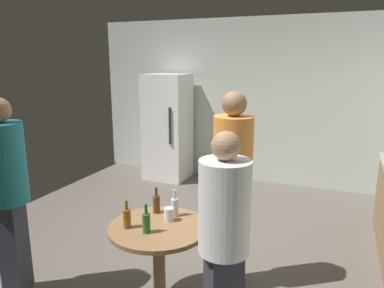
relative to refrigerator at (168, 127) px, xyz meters
name	(u,v)px	position (x,y,z in m)	size (l,w,h in m)	color
ground_plane	(183,252)	(1.26, -2.20, -0.95)	(5.20, 5.20, 0.10)	#5B544C
wall_back	(246,101)	(1.26, 0.43, 0.45)	(5.32, 0.06, 2.70)	beige
refrigerator	(168,127)	(0.00, 0.00, 0.00)	(0.70, 0.68, 1.80)	white
foreground_table	(159,238)	(1.47, -3.16, -0.27)	(0.80, 0.80, 0.73)	olive
beer_bottle_amber	(127,218)	(1.26, -3.28, -0.08)	(0.06, 0.06, 0.23)	#8C5919
beer_bottle_brown	(156,204)	(1.34, -2.94, -0.08)	(0.06, 0.06, 0.23)	#593314
beer_bottle_green	(146,222)	(1.44, -3.30, -0.08)	(0.06, 0.06, 0.23)	#26662D
beer_bottle_clear	(175,206)	(1.51, -2.94, -0.08)	(0.06, 0.06, 0.23)	silver
plastic_cup_white	(169,214)	(1.50, -3.04, -0.11)	(0.08, 0.08, 0.11)	white
person_in_orange_shirt	(232,177)	(1.92, -2.64, 0.15)	(0.47, 0.47, 1.78)	#2D2D38
person_in_teal_shirt	(7,184)	(0.22, -3.48, 0.12)	(0.43, 0.43, 1.74)	#2D2D38
person_in_white_shirt	(224,231)	(2.10, -3.43, 0.03)	(0.48, 0.48, 1.60)	#2D2D38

